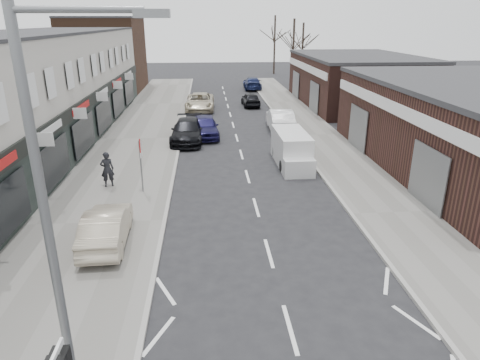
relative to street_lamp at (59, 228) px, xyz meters
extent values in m
cube|color=slate|center=(-2.22, 22.80, -4.56)|extent=(5.50, 64.00, 0.12)
cube|color=slate|center=(10.28, 22.80, -4.56)|extent=(3.50, 64.00, 0.12)
cube|color=#B7B1A7|center=(-8.97, 20.30, -1.07)|extent=(8.00, 41.00, 7.10)
cube|color=#42291C|center=(-8.97, 45.80, -0.62)|extent=(8.00, 10.00, 8.00)
cube|color=#381E19|center=(17.03, 14.80, -2.37)|extent=(10.00, 18.00, 4.50)
cube|color=#381E19|center=(17.03, 34.80, -2.37)|extent=(10.00, 16.00, 4.50)
cylinder|color=slate|center=(-0.17, 0.00, -0.50)|extent=(0.16, 0.16, 8.00)
cylinder|color=slate|center=(0.73, 0.00, 3.30)|extent=(1.80, 0.10, 0.10)
cube|color=slate|center=(1.73, 0.00, 3.25)|extent=(0.50, 0.22, 0.12)
cylinder|color=slate|center=(-0.67, 12.80, -3.25)|extent=(0.07, 0.07, 2.50)
cube|color=white|center=(-0.62, 12.80, -2.65)|extent=(0.04, 0.45, 0.25)
cube|color=silver|center=(7.23, 16.90, -3.69)|extent=(1.72, 4.07, 1.85)
cube|color=silver|center=(7.23, 14.52, -4.14)|extent=(1.64, 0.72, 0.97)
cylinder|color=black|center=(6.47, 15.48, -4.31)|extent=(0.19, 0.62, 0.62)
cylinder|color=black|center=(7.98, 15.48, -4.31)|extent=(0.19, 0.62, 0.62)
cylinder|color=black|center=(6.47, 18.32, -4.31)|extent=(0.19, 0.62, 0.62)
cylinder|color=black|center=(7.98, 18.32, -4.31)|extent=(0.19, 0.62, 0.62)
imported|color=#B4A790|center=(-1.28, 7.79, -3.84)|extent=(1.57, 4.09, 1.33)
imported|color=black|center=(-2.45, 13.65, -3.62)|extent=(0.72, 0.57, 1.75)
imported|color=#16143E|center=(2.33, 23.26, -3.86)|extent=(2.04, 4.53, 1.51)
imported|color=black|center=(1.13, 22.07, -3.87)|extent=(2.29, 5.21, 1.49)
imported|color=#BFB399|center=(1.87, 32.98, -3.86)|extent=(2.70, 5.55, 1.52)
imported|color=white|center=(7.96, 24.87, -3.82)|extent=(1.87, 4.89, 1.59)
imported|color=black|center=(6.73, 34.58, -3.96)|extent=(1.68, 3.91, 1.32)
imported|color=#151D43|center=(8.03, 45.26, -3.91)|extent=(2.16, 4.98, 1.43)
camera|label=1|loc=(2.44, -6.42, 3.16)|focal=32.00mm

